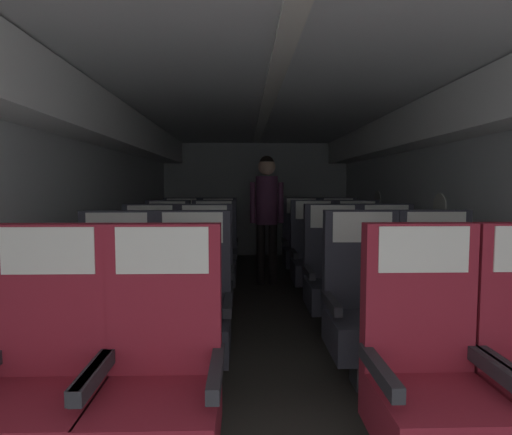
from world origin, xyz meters
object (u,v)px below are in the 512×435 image
at_px(seat_e_left_aisle, 218,247).
at_px(seat_d_left_aisle, 214,259).
at_px(seat_b_right_aisle, 440,310).
at_px(seat_c_left_aisle, 204,279).
at_px(seat_e_left_window, 181,247).
at_px(seat_a_left_window, 42,384).
at_px(seat_c_right_window, 334,278).
at_px(seat_d_right_aisle, 359,259).
at_px(seat_b_right_window, 365,311).
at_px(seat_c_right_aisle, 389,278).
at_px(seat_d_right_window, 314,259).
at_px(flight_attendant, 267,205).
at_px(seat_b_left_aisle, 192,313).
at_px(seat_a_left_aisle, 160,383).
at_px(seat_c_left_window, 149,279).
at_px(seat_a_right_window, 430,380).
at_px(seat_d_left_window, 167,260).
at_px(seat_e_right_aisle, 339,246).
at_px(seat_b_left_window, 114,314).
at_px(seat_e_right_window, 302,246).

bearing_deg(seat_e_left_aisle, seat_d_left_aisle, -89.56).
height_order(seat_b_right_aisle, seat_c_left_aisle, same).
height_order(seat_e_left_window, seat_e_left_aisle, same).
xyz_separation_m(seat_a_left_window, seat_d_left_aisle, (0.50, 2.91, 0.00)).
height_order(seat_c_right_window, seat_d_right_aisle, same).
distance_m(seat_b_right_window, seat_c_right_aisle, 1.09).
bearing_deg(seat_d_right_window, seat_e_left_aisle, 139.84).
bearing_deg(seat_b_right_window, flight_attendant, 99.94).
xyz_separation_m(seat_c_right_window, seat_e_left_window, (-1.61, 1.95, 0.00)).
xyz_separation_m(seat_c_right_aisle, seat_d_right_aisle, (-0.00, 0.95, 0.00)).
bearing_deg(seat_a_left_window, seat_b_left_aisle, 62.73).
height_order(seat_a_left_aisle, seat_c_left_window, same).
distance_m(seat_a_left_aisle, seat_e_left_aisle, 3.85).
xyz_separation_m(seat_c_left_window, seat_d_left_aisle, (0.49, 0.97, 0.00)).
relative_size(seat_c_right_aisle, seat_d_right_window, 1.00).
relative_size(seat_d_left_aisle, flight_attendant, 0.67).
xyz_separation_m(seat_a_left_window, seat_c_right_window, (1.61, 1.92, 0.00)).
xyz_separation_m(seat_c_right_aisle, seat_e_left_aisle, (-1.61, 1.91, 0.00)).
xyz_separation_m(seat_b_right_window, seat_c_right_aisle, (0.49, 0.97, 0.00)).
bearing_deg(seat_b_right_aisle, flight_attendant, 109.50).
relative_size(seat_b_right_window, seat_e_left_window, 1.00).
height_order(seat_b_right_window, seat_e_left_window, same).
xyz_separation_m(seat_d_left_aisle, seat_e_left_window, (-0.49, 0.96, 0.00)).
height_order(seat_a_left_window, seat_e_left_window, same).
height_order(seat_b_right_aisle, seat_c_right_window, same).
bearing_deg(seat_a_left_window, seat_b_right_aisle, 24.63).
height_order(seat_a_right_window, seat_d_left_window, same).
xyz_separation_m(seat_a_left_window, seat_e_left_window, (0.01, 3.87, 0.00)).
xyz_separation_m(seat_d_right_window, seat_e_right_aisle, (0.50, 0.95, 0.00)).
distance_m(seat_c_left_aisle, seat_d_left_window, 1.06).
distance_m(seat_b_left_window, seat_d_right_aisle, 2.84).
bearing_deg(seat_c_right_window, seat_a_left_window, -129.99).
xyz_separation_m(seat_c_right_aisle, seat_d_left_window, (-2.11, 0.95, 0.00)).
height_order(seat_c_left_aisle, seat_e_left_window, same).
bearing_deg(seat_d_left_aisle, seat_e_right_window, 40.98).
bearing_deg(seat_d_left_window, seat_b_left_aisle, -75.32).
xyz_separation_m(seat_d_left_aisle, seat_d_right_aisle, (1.60, -0.02, 0.00)).
bearing_deg(seat_c_left_aisle, seat_d_left_aisle, 89.14).
distance_m(seat_d_left_window, seat_d_right_window, 1.61).
xyz_separation_m(seat_a_left_window, seat_d_right_window, (1.60, 2.91, 0.00)).
relative_size(seat_b_left_aisle, seat_b_right_window, 1.00).
xyz_separation_m(seat_d_right_aisle, seat_e_left_aisle, (-1.60, 0.97, 0.00)).
distance_m(seat_a_left_aisle, seat_e_right_aisle, 4.19).
bearing_deg(seat_c_right_aisle, seat_c_left_aisle, 179.75).
bearing_deg(seat_e_right_window, seat_e_left_aisle, -179.28).
bearing_deg(seat_b_left_aisle, seat_c_left_aisle, 90.63).
height_order(seat_a_left_aisle, seat_b_left_aisle, same).
bearing_deg(seat_a_right_window, seat_c_right_window, 89.56).
relative_size(seat_d_left_window, seat_e_right_aisle, 1.00).
relative_size(seat_a_left_aisle, seat_e_left_aisle, 1.00).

